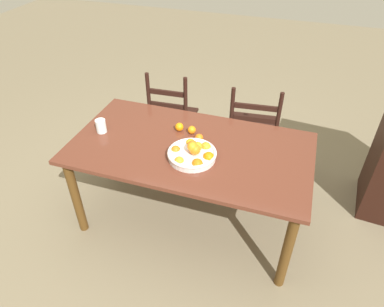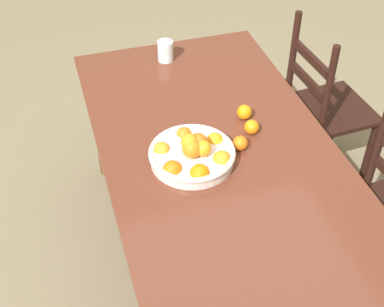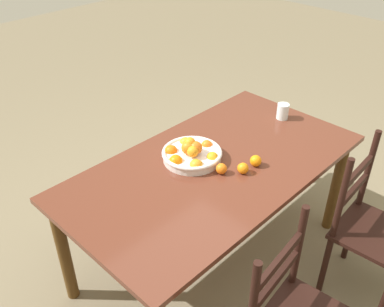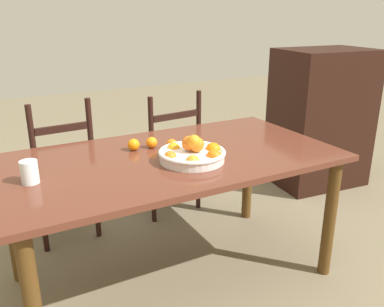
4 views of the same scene
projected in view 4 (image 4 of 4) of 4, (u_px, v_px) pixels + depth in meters
The scene contains 10 objects.
ground_plane at pixel (174, 275), 2.43m from camera, with size 12.00×12.00×0.00m, color #786B52.
dining_table at pixel (172, 172), 2.21m from camera, with size 1.77×0.95×0.76m.
chair_near_window at pixel (165, 154), 3.14m from camera, with size 0.50×0.50×0.94m.
chair_by_cabinet at pixel (62, 174), 2.73m from camera, with size 0.43×0.43×0.97m.
cabinet at pixel (320, 118), 3.58m from camera, with size 0.77×0.55×1.19m, color black.
fruit_bowl at pixel (193, 153), 2.09m from camera, with size 0.35×0.35×0.14m.
orange_loose_0 at pixel (172, 144), 2.26m from camera, with size 0.06×0.06×0.06m, color orange.
orange_loose_1 at pixel (134, 145), 2.25m from camera, with size 0.07×0.07×0.07m, color orange.
orange_loose_2 at pixel (152, 142), 2.29m from camera, with size 0.06×0.06×0.06m, color orange.
drinking_glass at pixel (29, 172), 1.82m from camera, with size 0.08×0.08×0.10m, color silver.
Camera 4 is at (-0.88, -1.86, 1.49)m, focal length 38.22 mm.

